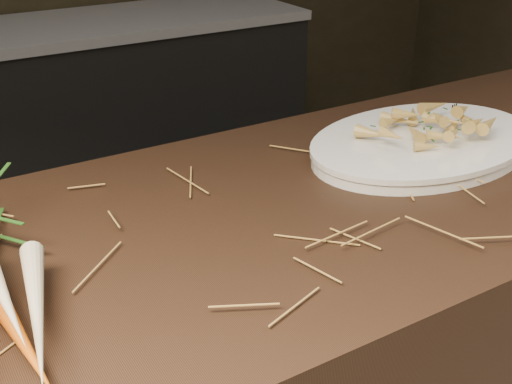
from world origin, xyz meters
TOP-DOWN VIEW (x-y plane):
  - back_counter at (0.30, 2.18)m, footprint 1.82×0.62m
  - straw_bedding at (0.00, 0.30)m, footprint 1.40×0.60m
  - serving_platter at (0.39, 0.35)m, footprint 0.52×0.37m
  - roasted_veg_heap at (0.39, 0.35)m, footprint 0.26×0.19m
  - serving_fork at (0.57, 0.34)m, footprint 0.15×0.14m

SIDE VIEW (x-z plane):
  - back_counter at x=0.30m, z-range 0.00..0.84m
  - straw_bedding at x=0.00m, z-range 0.90..0.92m
  - serving_platter at x=0.39m, z-range 0.90..0.93m
  - serving_fork at x=0.57m, z-range 0.93..0.93m
  - roasted_veg_heap at x=0.39m, z-range 0.93..0.98m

